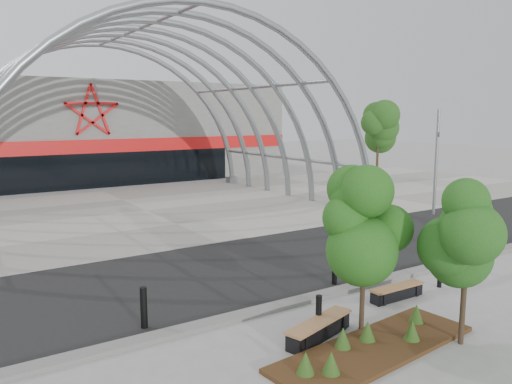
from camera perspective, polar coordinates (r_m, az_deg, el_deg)
name	(u,v)px	position (r m, az deg, el deg)	size (l,w,h in m)	color
ground	(326,292)	(15.82, 8.03, -11.25)	(140.00, 140.00, 0.00)	gray
road	(263,264)	(18.45, 0.85, -8.17)	(140.00, 7.00, 0.02)	black
forecourt	(146,211)	(28.93, -12.45, -2.10)	(60.00, 17.00, 0.04)	gray
kerb	(332,293)	(15.62, 8.65, -11.30)	(60.00, 0.50, 0.12)	slate
arena_building	(69,131)	(45.71, -20.57, 6.51)	(34.00, 15.24, 8.00)	slate
vault_canopy	(146,211)	(28.93, -12.45, -2.11)	(20.80, 15.80, 20.36)	gray
planting_bed	(372,345)	(12.34, 13.14, -16.68)	(5.67, 2.21, 0.59)	#33200E
signal_pole	(436,160)	(28.59, 19.91, 3.43)	(0.25, 0.81, 5.69)	gray
street_tree_0	(365,222)	(12.45, 12.33, -3.39)	(1.72, 1.72, 3.92)	#302218
street_tree_1	(468,231)	(12.52, 23.07, -4.09)	(1.63, 1.63, 3.85)	black
bench_0	(319,330)	(12.70, 7.22, -15.33)	(2.26, 1.08, 0.46)	black
bench_1	(397,293)	(15.63, 15.80, -11.00)	(1.90, 0.44, 0.40)	black
bollard_0	(144,308)	(13.33, -12.70, -12.80)	(0.17, 0.17, 1.09)	black
bollard_1	(319,314)	(12.93, 7.17, -13.64)	(0.15, 0.15, 0.96)	black
bollard_2	(335,269)	(16.36, 8.97, -8.74)	(0.16, 0.16, 1.00)	black
bollard_3	(353,267)	(16.66, 10.98, -8.43)	(0.16, 0.16, 1.02)	black
bollard_4	(440,274)	(16.97, 20.27, -8.78)	(0.14, 0.14, 0.87)	black
bg_tree_1	(378,129)	(42.44, 13.82, 7.03)	(2.70, 2.70, 5.91)	#2F2013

